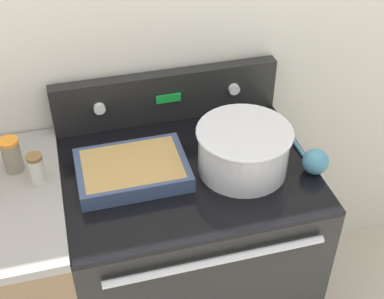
{
  "coord_description": "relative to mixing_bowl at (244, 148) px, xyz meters",
  "views": [
    {
      "loc": [
        -0.33,
        -0.98,
        2.06
      ],
      "look_at": [
        0.02,
        0.34,
        0.98
      ],
      "focal_mm": 50.0,
      "sensor_mm": 36.0,
      "label": 1
    }
  ],
  "objects": [
    {
      "name": "control_panel",
      "position": [
        -0.17,
        0.35,
        0.01
      ],
      "size": [
        0.82,
        0.07,
        0.19
      ],
      "color": "black",
      "rests_on": "stove_range"
    },
    {
      "name": "ladle",
      "position": [
        0.22,
        -0.06,
        -0.05
      ],
      "size": [
        0.09,
        0.34,
        0.09
      ],
      "color": "teal",
      "rests_on": "stove_range"
    },
    {
      "name": "spice_jar_brown_cap",
      "position": [
        -0.65,
        0.09,
        -0.02
      ],
      "size": [
        0.05,
        0.05,
        0.11
      ],
      "color": "beige",
      "rests_on": "side_counter"
    },
    {
      "name": "casserole_dish",
      "position": [
        -0.35,
        0.05,
        -0.06
      ],
      "size": [
        0.35,
        0.25,
        0.05
      ],
      "color": "#38476B",
      "rests_on": "stove_range"
    },
    {
      "name": "stove_range",
      "position": [
        -0.17,
        0.05,
        -0.55
      ],
      "size": [
        0.82,
        0.67,
        0.92
      ],
      "color": "black",
      "rests_on": "ground_plane"
    },
    {
      "name": "side_counter",
      "position": [
        -0.81,
        0.05,
        -0.54
      ],
      "size": [
        0.46,
        0.64,
        0.93
      ],
      "color": "#896B4C",
      "rests_on": "ground_plane"
    },
    {
      "name": "spice_jar_orange_cap",
      "position": [
        -0.72,
        0.17,
        -0.02
      ],
      "size": [
        0.06,
        0.06,
        0.12
      ],
      "color": "gray",
      "rests_on": "side_counter"
    },
    {
      "name": "kitchen_wall",
      "position": [
        -0.17,
        0.41,
        0.24
      ],
      "size": [
        8.0,
        0.05,
        2.5
      ],
      "color": "silver",
      "rests_on": "ground_plane"
    },
    {
      "name": "mixing_bowl",
      "position": [
        0.0,
        0.0,
        0.0
      ],
      "size": [
        0.31,
        0.31,
        0.16
      ],
      "color": "silver",
      "rests_on": "stove_range"
    }
  ]
}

